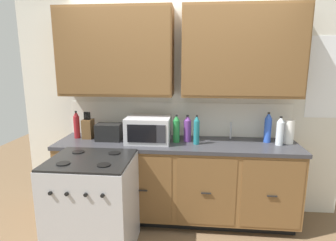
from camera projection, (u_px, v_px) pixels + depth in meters
name	position (u px, v px, depth m)	size (l,w,h in m)	color
ground_plane	(174.00, 233.00, 3.02)	(8.00, 8.00, 0.00)	brown
wall_unit	(178.00, 75.00, 3.16)	(3.83, 0.40, 2.51)	silver
counter_run	(176.00, 180.00, 3.21)	(2.66, 0.64, 0.93)	black
stove_range	(93.00, 205.00, 2.68)	(0.76, 0.68, 0.95)	#B7B7BC
microwave	(148.00, 130.00, 3.11)	(0.48, 0.37, 0.28)	#B7B7BC
toaster	(109.00, 132.00, 3.18)	(0.28, 0.18, 0.19)	black
knife_block	(88.00, 128.00, 3.27)	(0.11, 0.14, 0.31)	brown
sink_faucet	(231.00, 130.00, 3.25)	(0.02, 0.02, 0.20)	#B2B5BA
paper_towel_roll	(288.00, 132.00, 3.05)	(0.12, 0.12, 0.26)	white
bottle_clear	(280.00, 131.00, 2.99)	(0.08, 0.08, 0.31)	silver
bottle_red	(77.00, 125.00, 3.27)	(0.07, 0.07, 0.32)	maroon
bottle_green	(177.00, 129.00, 3.09)	(0.07, 0.07, 0.31)	#237A38
bottle_teal	(197.00, 130.00, 3.02)	(0.06, 0.06, 0.32)	#1E707A
bottle_blue	(268.00, 128.00, 3.09)	(0.08, 0.08, 0.34)	blue
bottle_violet	(187.00, 129.00, 3.12)	(0.08, 0.08, 0.30)	#663384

